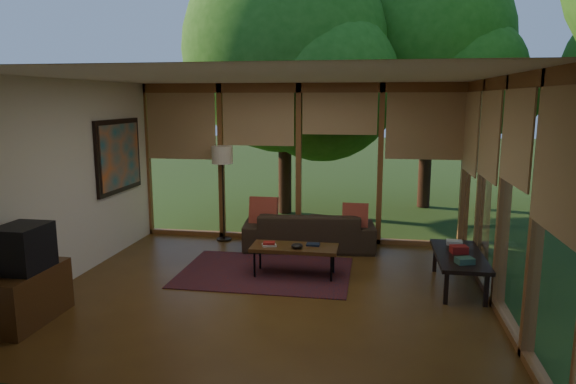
% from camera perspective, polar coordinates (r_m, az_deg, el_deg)
% --- Properties ---
extents(floor, '(5.50, 5.50, 0.00)m').
position_cam_1_polar(floor, '(6.71, -2.04, -11.00)').
color(floor, brown).
rests_on(floor, ground).
extents(ceiling, '(5.50, 5.50, 0.00)m').
position_cam_1_polar(ceiling, '(6.26, -2.20, 12.71)').
color(ceiling, white).
rests_on(ceiling, ground).
extents(wall_left, '(0.04, 5.00, 2.70)m').
position_cam_1_polar(wall_left, '(7.40, -23.45, 1.01)').
color(wall_left, beige).
rests_on(wall_left, ground).
extents(wall_front, '(5.50, 0.04, 2.70)m').
position_cam_1_polar(wall_front, '(3.99, -9.43, -5.66)').
color(wall_front, beige).
rests_on(wall_front, ground).
extents(window_wall_back, '(5.50, 0.12, 2.70)m').
position_cam_1_polar(window_wall_back, '(8.78, 1.19, 3.19)').
color(window_wall_back, brown).
rests_on(window_wall_back, ground).
extents(window_wall_right, '(0.12, 5.00, 2.70)m').
position_cam_1_polar(window_wall_right, '(6.39, 22.81, -0.30)').
color(window_wall_right, brown).
rests_on(window_wall_right, ground).
extents(tree_nw, '(4.26, 4.26, 5.57)m').
position_cam_1_polar(tree_nw, '(11.02, -0.31, 15.53)').
color(tree_nw, '#351C13').
rests_on(tree_nw, ground).
extents(tree_ne, '(3.52, 3.52, 5.49)m').
position_cam_1_polar(tree_ne, '(12.09, 15.58, 16.05)').
color(tree_ne, '#351C13').
rests_on(tree_ne, ground).
extents(rug, '(2.39, 1.69, 0.01)m').
position_cam_1_polar(rug, '(7.40, -2.52, -8.88)').
color(rug, maroon).
rests_on(rug, floor).
extents(sofa, '(2.20, 1.06, 0.62)m').
position_cam_1_polar(sofa, '(8.46, 2.35, -4.27)').
color(sofa, '#312418').
rests_on(sofa, floor).
extents(pillow_left, '(0.46, 0.25, 0.48)m').
position_cam_1_polar(pillow_left, '(8.46, -2.72, -2.17)').
color(pillow_left, maroon).
rests_on(pillow_left, sofa).
extents(pillow_right, '(0.41, 0.22, 0.43)m').
position_cam_1_polar(pillow_right, '(8.29, 7.48, -2.70)').
color(pillow_right, maroon).
rests_on(pillow_right, sofa).
extents(ct_book_lower, '(0.23, 0.20, 0.03)m').
position_cam_1_polar(ct_book_lower, '(7.16, -2.12, -5.90)').
color(ct_book_lower, beige).
rests_on(ct_book_lower, coffee_table).
extents(ct_book_upper, '(0.18, 0.14, 0.03)m').
position_cam_1_polar(ct_book_upper, '(7.15, -2.12, -5.67)').
color(ct_book_upper, maroon).
rests_on(ct_book_upper, coffee_table).
extents(ct_book_side, '(0.18, 0.14, 0.03)m').
position_cam_1_polar(ct_book_side, '(7.19, 2.80, -5.84)').
color(ct_book_side, black).
rests_on(ct_book_side, coffee_table).
extents(ct_bowl, '(0.16, 0.16, 0.07)m').
position_cam_1_polar(ct_bowl, '(7.04, 1.00, -6.00)').
color(ct_bowl, black).
rests_on(ct_bowl, coffee_table).
extents(media_cabinet, '(0.50, 1.00, 0.60)m').
position_cam_1_polar(media_cabinet, '(6.45, -27.09, -10.23)').
color(media_cabinet, '#4E2E15').
rests_on(media_cabinet, floor).
extents(television, '(0.45, 0.55, 0.50)m').
position_cam_1_polar(television, '(6.28, -27.36, -5.53)').
color(television, black).
rests_on(television, media_cabinet).
extents(console_book_a, '(0.24, 0.21, 0.07)m').
position_cam_1_polar(console_book_a, '(6.67, 19.04, -7.23)').
color(console_book_a, '#2F5243').
rests_on(console_book_a, side_console).
extents(console_book_b, '(0.23, 0.19, 0.10)m').
position_cam_1_polar(console_book_b, '(7.09, 18.46, -6.07)').
color(console_book_b, maroon).
rests_on(console_book_b, side_console).
extents(console_book_c, '(0.22, 0.17, 0.06)m').
position_cam_1_polar(console_book_c, '(7.48, 18.00, -5.35)').
color(console_book_c, beige).
rests_on(console_book_c, side_console).
extents(floor_lamp, '(0.36, 0.36, 1.65)m').
position_cam_1_polar(floor_lamp, '(8.83, -7.31, 3.52)').
color(floor_lamp, black).
rests_on(floor_lamp, floor).
extents(coffee_table, '(1.20, 0.50, 0.43)m').
position_cam_1_polar(coffee_table, '(7.16, 0.72, -6.29)').
color(coffee_table, '#4E2E15').
rests_on(coffee_table, floor).
extents(side_console, '(0.60, 1.40, 0.46)m').
position_cam_1_polar(side_console, '(7.07, 18.48, -6.90)').
color(side_console, black).
rests_on(side_console, floor).
extents(wall_painting, '(0.06, 1.35, 1.15)m').
position_cam_1_polar(wall_painting, '(8.56, -18.26, 3.84)').
color(wall_painting, black).
rests_on(wall_painting, wall_left).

